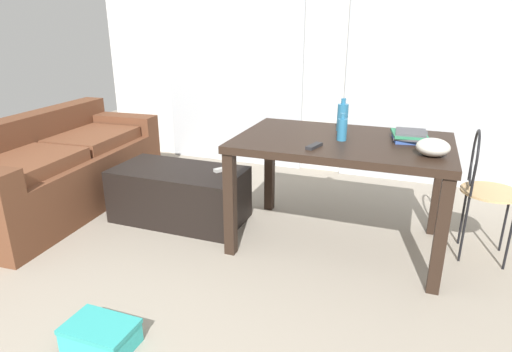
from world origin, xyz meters
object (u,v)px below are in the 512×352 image
Objects in this scene: bottle_far at (342,129)px; tv_remote_primary at (225,169)px; wire_chair at (483,180)px; shoebox at (101,335)px; bowl at (433,147)px; coffee_table at (180,194)px; craft_table at (342,153)px; bottle_near at (342,117)px; couch at (57,170)px; book_stack at (411,136)px; tv_remote_on_table at (314,146)px.

tv_remote_primary is at bearing 173.80° from bottle_far.
shoebox is (-1.75, -1.62, -0.47)m from wire_chair.
coffee_table is at bearing 175.10° from bowl.
craft_table is 7.37× the size of bowl.
couch is at bearing -170.17° from bottle_near.
bowl is 0.56× the size of shoebox.
wire_chair is at bearing 42.82° from shoebox.
bowl is at bearing -133.59° from wire_chair.
shoebox is at bearing -54.93° from tv_remote_primary.
tv_remote_primary is (-0.89, 0.10, -0.41)m from bottle_far.
book_stack is 2.08× the size of tv_remote_on_table.
bottle_near is 2.04m from shoebox.
couch is 1.11m from coffee_table.
coffee_table is 5.67× the size of bottle_far.
bowl reaches higher than wire_chair.
wire_chair is at bearing 10.08° from craft_table.
bottle_far is 0.57m from bowl.
tv_remote_on_table is at bearing -98.93° from bottle_near.
bottle_near reaches higher than tv_remote_primary.
tv_remote_on_table is (-0.08, -0.50, -0.09)m from bottle_near.
tv_remote_primary is at bearing 171.44° from tv_remote_on_table.
bottle_far is at bearing 3.08° from couch.
bottle_near is 1.21× the size of bowl.
coffee_table is 1.18× the size of wire_chair.
tv_remote_primary is 0.52× the size of shoebox.
couch is 2.38m from bottle_near.
coffee_table is at bearing 6.24° from couch.
shoebox is at bearing -138.10° from bowl.
shoebox is (-1.28, -1.58, -0.73)m from book_stack.
coffee_table is 4.44× the size of bottle_near.
wire_chair reaches higher than coffee_table.
wire_chair is at bearing 37.58° from tv_remote_on_table.
wire_chair reaches higher than craft_table.
tv_remote_primary is at bearing 176.14° from craft_table.
couch is 1.95× the size of coffee_table.
wire_chair is (3.22, 0.32, 0.22)m from couch.
bottle_near is 1.57× the size of tv_remote_on_table.
craft_table is 0.91m from wire_chair.
couch and craft_table have the same top height.
wire_chair is (2.13, 0.20, 0.33)m from coffee_table.
shoebox is (-1.41, -1.27, -0.75)m from bowl.
couch is at bearing -168.00° from tv_remote_on_table.
bottle_far is (0.05, -0.27, -0.02)m from bottle_near.
wire_chair reaches higher than tv_remote_primary.
wire_chair is at bearing -4.71° from bottle_near.
book_stack is at bearing 36.27° from tv_remote_primary.
bottle_far reaches higher than shoebox.
book_stack is at bearing 50.90° from shoebox.
bottle_far reaches higher than couch.
couch is 2.93m from bowl.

